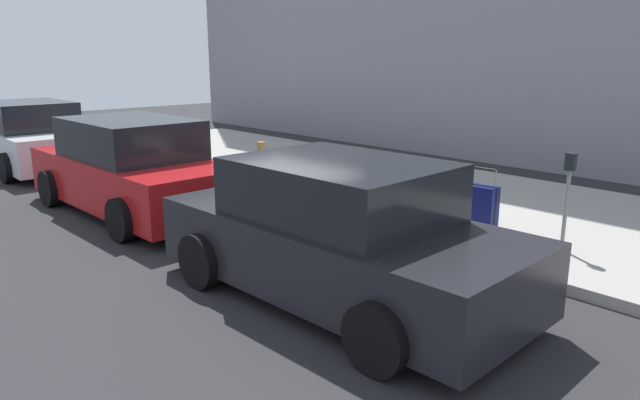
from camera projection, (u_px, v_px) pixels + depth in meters
ground_plane at (268, 206)px, 10.24m from camera, size 40.00×40.00×0.00m
sidewalk_curb at (365, 182)px, 11.87m from camera, size 18.00×5.00×0.14m
suitcase_navy_0 at (482, 212)px, 7.92m from camera, size 0.40×0.26×0.99m
suitcase_red_1 at (451, 204)px, 8.32m from camera, size 0.50×0.27×0.82m
suitcase_olive_2 at (422, 203)px, 8.78m from camera, size 0.47×0.24×0.61m
suitcase_silver_3 at (394, 190)px, 9.13m from camera, size 0.45×0.28×0.98m
suitcase_black_4 at (372, 191)px, 9.55m from camera, size 0.42×0.22×0.60m
suitcase_maroon_5 at (349, 184)px, 9.88m from camera, size 0.44×0.24×0.69m
suitcase_teal_6 at (327, 179)px, 10.27m from camera, size 0.49×0.24×0.69m
fire_hydrant at (290, 168)px, 10.93m from camera, size 0.39×0.21×0.71m
bollard_post at (262, 163)px, 11.31m from camera, size 0.15×0.15×0.82m
parking_meter at (568, 188)px, 7.32m from camera, size 0.12×0.09×1.27m
parked_car_charcoal_0 at (339, 235)px, 6.22m from camera, size 4.26×2.11×1.53m
parked_car_red_1 at (132, 169)px, 9.70m from camera, size 4.49×2.04×1.58m
parked_car_white_2 at (30, 138)px, 13.42m from camera, size 4.26×2.03×1.56m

